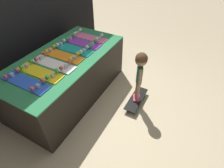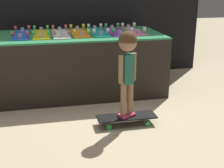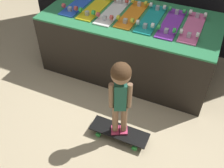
{
  "view_description": "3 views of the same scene",
  "coord_description": "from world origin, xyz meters",
  "px_view_note": "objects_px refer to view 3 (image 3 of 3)",
  "views": [
    {
      "loc": [
        -1.65,
        -1.05,
        2.16
      ],
      "look_at": [
        0.14,
        -0.09,
        0.4
      ],
      "focal_mm": 28.0,
      "sensor_mm": 36.0,
      "label": 1
    },
    {
      "loc": [
        -0.43,
        -3.24,
        1.4
      ],
      "look_at": [
        0.23,
        -0.22,
        0.37
      ],
      "focal_mm": 50.0,
      "sensor_mm": 36.0,
      "label": 2
    },
    {
      "loc": [
        0.93,
        -1.96,
        2.23
      ],
      "look_at": [
        0.13,
        -0.19,
        0.44
      ],
      "focal_mm": 42.0,
      "sensor_mm": 36.0,
      "label": 3
    }
  ],
  "objects_px": {
    "skateboard_white_on_rack": "(113,11)",
    "child": "(121,88)",
    "skateboard_pink_on_rack": "(193,27)",
    "skateboard_on_floor": "(119,132)",
    "skateboard_yellow_on_rack": "(96,7)",
    "skateboard_purple_on_rack": "(172,23)",
    "skateboard_blue_on_rack": "(80,3)",
    "skateboard_orange_on_rack": "(133,14)",
    "skateboard_teal_on_rack": "(151,18)"
  },
  "relations": [
    {
      "from": "skateboard_yellow_on_rack",
      "to": "child",
      "type": "xyz_separation_m",
      "value": [
        0.8,
        -1.12,
        -0.08
      ]
    },
    {
      "from": "skateboard_pink_on_rack",
      "to": "child",
      "type": "relative_size",
      "value": 0.8
    },
    {
      "from": "skateboard_orange_on_rack",
      "to": "skateboard_pink_on_rack",
      "type": "relative_size",
      "value": 1.0
    },
    {
      "from": "skateboard_on_floor",
      "to": "skateboard_yellow_on_rack",
      "type": "bearing_deg",
      "value": 125.33
    },
    {
      "from": "skateboard_orange_on_rack",
      "to": "skateboard_pink_on_rack",
      "type": "height_order",
      "value": "same"
    },
    {
      "from": "skateboard_purple_on_rack",
      "to": "skateboard_pink_on_rack",
      "type": "bearing_deg",
      "value": 3.55
    },
    {
      "from": "skateboard_purple_on_rack",
      "to": "skateboard_pink_on_rack",
      "type": "xyz_separation_m",
      "value": [
        0.23,
        0.01,
        0.0
      ]
    },
    {
      "from": "skateboard_purple_on_rack",
      "to": "skateboard_on_floor",
      "type": "relative_size",
      "value": 1.15
    },
    {
      "from": "skateboard_blue_on_rack",
      "to": "child",
      "type": "bearing_deg",
      "value": -47.66
    },
    {
      "from": "skateboard_on_floor",
      "to": "child",
      "type": "bearing_deg",
      "value": -90.0
    },
    {
      "from": "skateboard_yellow_on_rack",
      "to": "skateboard_pink_on_rack",
      "type": "relative_size",
      "value": 1.0
    },
    {
      "from": "skateboard_teal_on_rack",
      "to": "skateboard_on_floor",
      "type": "height_order",
      "value": "skateboard_teal_on_rack"
    },
    {
      "from": "skateboard_teal_on_rack",
      "to": "skateboard_pink_on_rack",
      "type": "distance_m",
      "value": 0.47
    },
    {
      "from": "skateboard_on_floor",
      "to": "child",
      "type": "distance_m",
      "value": 0.62
    },
    {
      "from": "skateboard_pink_on_rack",
      "to": "skateboard_on_floor",
      "type": "relative_size",
      "value": 1.15
    },
    {
      "from": "skateboard_teal_on_rack",
      "to": "skateboard_purple_on_rack",
      "type": "xyz_separation_m",
      "value": [
        0.23,
        -0.0,
        0.0
      ]
    },
    {
      "from": "skateboard_white_on_rack",
      "to": "child",
      "type": "xyz_separation_m",
      "value": [
        0.56,
        -1.1,
        -0.08
      ]
    },
    {
      "from": "skateboard_white_on_rack",
      "to": "skateboard_orange_on_rack",
      "type": "height_order",
      "value": "same"
    },
    {
      "from": "skateboard_blue_on_rack",
      "to": "skateboard_teal_on_rack",
      "type": "relative_size",
      "value": 1.0
    },
    {
      "from": "skateboard_yellow_on_rack",
      "to": "skateboard_purple_on_rack",
      "type": "bearing_deg",
      "value": -0.25
    },
    {
      "from": "skateboard_blue_on_rack",
      "to": "skateboard_pink_on_rack",
      "type": "xyz_separation_m",
      "value": [
        1.4,
        0.0,
        0.0
      ]
    },
    {
      "from": "child",
      "to": "skateboard_pink_on_rack",
      "type": "bearing_deg",
      "value": 47.34
    },
    {
      "from": "skateboard_yellow_on_rack",
      "to": "skateboard_white_on_rack",
      "type": "distance_m",
      "value": 0.23
    },
    {
      "from": "skateboard_blue_on_rack",
      "to": "skateboard_purple_on_rack",
      "type": "bearing_deg",
      "value": -0.57
    },
    {
      "from": "skateboard_yellow_on_rack",
      "to": "skateboard_pink_on_rack",
      "type": "distance_m",
      "value": 1.17
    },
    {
      "from": "skateboard_yellow_on_rack",
      "to": "skateboard_pink_on_rack",
      "type": "xyz_separation_m",
      "value": [
        1.17,
        0.01,
        0.0
      ]
    },
    {
      "from": "skateboard_yellow_on_rack",
      "to": "skateboard_orange_on_rack",
      "type": "bearing_deg",
      "value": 1.43
    },
    {
      "from": "skateboard_orange_on_rack",
      "to": "skateboard_on_floor",
      "type": "relative_size",
      "value": 1.15
    },
    {
      "from": "skateboard_white_on_rack",
      "to": "skateboard_orange_on_rack",
      "type": "xyz_separation_m",
      "value": [
        0.23,
        0.03,
        0.0
      ]
    },
    {
      "from": "skateboard_orange_on_rack",
      "to": "skateboard_on_floor",
      "type": "height_order",
      "value": "skateboard_orange_on_rack"
    },
    {
      "from": "skateboard_blue_on_rack",
      "to": "skateboard_yellow_on_rack",
      "type": "height_order",
      "value": "same"
    },
    {
      "from": "skateboard_pink_on_rack",
      "to": "skateboard_white_on_rack",
      "type": "bearing_deg",
      "value": -178.08
    },
    {
      "from": "skateboard_teal_on_rack",
      "to": "skateboard_blue_on_rack",
      "type": "bearing_deg",
      "value": 179.6
    },
    {
      "from": "skateboard_blue_on_rack",
      "to": "skateboard_white_on_rack",
      "type": "distance_m",
      "value": 0.47
    },
    {
      "from": "skateboard_blue_on_rack",
      "to": "skateboard_on_floor",
      "type": "xyz_separation_m",
      "value": [
        1.03,
        -1.13,
        -0.7
      ]
    },
    {
      "from": "skateboard_blue_on_rack",
      "to": "skateboard_purple_on_rack",
      "type": "relative_size",
      "value": 1.0
    },
    {
      "from": "skateboard_pink_on_rack",
      "to": "skateboard_yellow_on_rack",
      "type": "bearing_deg",
      "value": -179.49
    },
    {
      "from": "skateboard_white_on_rack",
      "to": "skateboard_blue_on_rack",
      "type": "bearing_deg",
      "value": 176.53
    },
    {
      "from": "skateboard_teal_on_rack",
      "to": "child",
      "type": "distance_m",
      "value": 1.13
    },
    {
      "from": "skateboard_yellow_on_rack",
      "to": "skateboard_white_on_rack",
      "type": "height_order",
      "value": "same"
    },
    {
      "from": "skateboard_white_on_rack",
      "to": "skateboard_on_floor",
      "type": "xyz_separation_m",
      "value": [
        0.56,
        -1.1,
        -0.7
      ]
    },
    {
      "from": "skateboard_white_on_rack",
      "to": "skateboard_purple_on_rack",
      "type": "xyz_separation_m",
      "value": [
        0.7,
        0.02,
        0.0
      ]
    },
    {
      "from": "skateboard_yellow_on_rack",
      "to": "skateboard_white_on_rack",
      "type": "relative_size",
      "value": 1.0
    },
    {
      "from": "child",
      "to": "skateboard_purple_on_rack",
      "type": "bearing_deg",
      "value": 58.47
    },
    {
      "from": "skateboard_purple_on_rack",
      "to": "skateboard_white_on_rack",
      "type": "bearing_deg",
      "value": -178.63
    },
    {
      "from": "skateboard_yellow_on_rack",
      "to": "skateboard_white_on_rack",
      "type": "xyz_separation_m",
      "value": [
        0.23,
        -0.02,
        0.0
      ]
    },
    {
      "from": "skateboard_purple_on_rack",
      "to": "skateboard_yellow_on_rack",
      "type": "bearing_deg",
      "value": 179.75
    },
    {
      "from": "skateboard_white_on_rack",
      "to": "skateboard_teal_on_rack",
      "type": "relative_size",
      "value": 1.0
    },
    {
      "from": "skateboard_pink_on_rack",
      "to": "skateboard_orange_on_rack",
      "type": "bearing_deg",
      "value": 179.89
    },
    {
      "from": "skateboard_orange_on_rack",
      "to": "skateboard_teal_on_rack",
      "type": "xyz_separation_m",
      "value": [
        0.23,
        -0.01,
        0.0
      ]
    }
  ]
}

